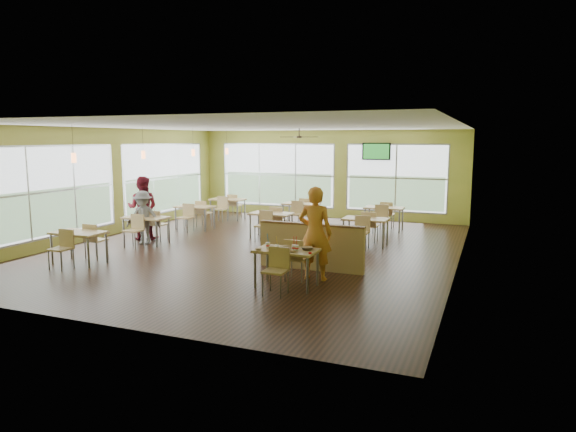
% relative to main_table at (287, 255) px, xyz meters
% --- Properties ---
extents(room, '(12.00, 12.04, 3.20)m').
position_rel_main_table_xyz_m(room, '(-2.00, 3.00, 0.97)').
color(room, black).
rests_on(room, ground).
extents(window_bays, '(9.24, 10.24, 2.38)m').
position_rel_main_table_xyz_m(window_bays, '(-4.65, 6.08, 0.85)').
color(window_bays, white).
rests_on(window_bays, room).
extents(main_table, '(1.22, 1.52, 0.87)m').
position_rel_main_table_xyz_m(main_table, '(0.00, 0.00, 0.00)').
color(main_table, tan).
rests_on(main_table, floor).
extents(half_wall_divider, '(2.40, 0.14, 1.04)m').
position_rel_main_table_xyz_m(half_wall_divider, '(0.00, 1.45, -0.11)').
color(half_wall_divider, tan).
rests_on(half_wall_divider, floor).
extents(dining_tables, '(6.92, 8.72, 0.87)m').
position_rel_main_table_xyz_m(dining_tables, '(-3.05, 4.71, -0.00)').
color(dining_tables, tan).
rests_on(dining_tables, floor).
extents(pendant_lights, '(0.11, 7.31, 0.86)m').
position_rel_main_table_xyz_m(pendant_lights, '(-5.20, 3.68, 1.82)').
color(pendant_lights, '#2D2119').
rests_on(pendant_lights, ceiling).
extents(ceiling_fan, '(1.25, 1.25, 0.29)m').
position_rel_main_table_xyz_m(ceiling_fan, '(-2.00, 6.00, 2.32)').
color(ceiling_fan, '#2D2119').
rests_on(ceiling_fan, ceiling).
extents(tv_backwall, '(1.00, 0.07, 0.60)m').
position_rel_main_table_xyz_m(tv_backwall, '(-0.20, 8.90, 1.82)').
color(tv_backwall, black).
rests_on(tv_backwall, wall_back).
extents(man_plaid, '(0.74, 0.52, 1.93)m').
position_rel_main_table_xyz_m(man_plaid, '(0.34, 0.72, 0.34)').
color(man_plaid, '#D84718').
rests_on(man_plaid, floor).
extents(patron_maroon, '(1.07, 0.95, 1.82)m').
position_rel_main_table_xyz_m(patron_maroon, '(-5.66, 2.96, 0.28)').
color(patron_maroon, maroon).
rests_on(patron_maroon, floor).
extents(patron_grey, '(1.07, 0.80, 1.47)m').
position_rel_main_table_xyz_m(patron_grey, '(-5.22, 2.42, 0.11)').
color(patron_grey, slate).
rests_on(patron_grey, floor).
extents(cup_blue, '(0.09, 0.09, 0.32)m').
position_rel_main_table_xyz_m(cup_blue, '(-0.37, -0.07, 0.19)').
color(cup_blue, white).
rests_on(cup_blue, main_table).
extents(cup_yellow, '(0.08, 0.08, 0.30)m').
position_rel_main_table_xyz_m(cup_yellow, '(-0.13, -0.18, 0.18)').
color(cup_yellow, white).
rests_on(cup_yellow, main_table).
extents(cup_red_near, '(0.08, 0.08, 0.30)m').
position_rel_main_table_xyz_m(cup_red_near, '(0.18, -0.05, 0.18)').
color(cup_red_near, white).
rests_on(cup_red_near, main_table).
extents(cup_red_far, '(0.09, 0.09, 0.31)m').
position_rel_main_table_xyz_m(cup_red_far, '(0.24, -0.07, 0.18)').
color(cup_red_far, white).
rests_on(cup_red_far, main_table).
extents(food_basket, '(0.23, 0.23, 0.05)m').
position_rel_main_table_xyz_m(food_basket, '(0.38, 0.12, 0.15)').
color(food_basket, black).
rests_on(food_basket, main_table).
extents(ketchup_cup, '(0.06, 0.06, 0.03)m').
position_rel_main_table_xyz_m(ketchup_cup, '(0.55, -0.19, 0.13)').
color(ketchup_cup, '#B30301').
rests_on(ketchup_cup, main_table).
extents(wrapper_left, '(0.17, 0.16, 0.04)m').
position_rel_main_table_xyz_m(wrapper_left, '(-0.49, -0.24, 0.14)').
color(wrapper_left, olive).
rests_on(wrapper_left, main_table).
extents(wrapper_mid, '(0.27, 0.26, 0.05)m').
position_rel_main_table_xyz_m(wrapper_mid, '(-0.07, 0.11, 0.15)').
color(wrapper_mid, olive).
rests_on(wrapper_mid, main_table).
extents(wrapper_right, '(0.18, 0.17, 0.04)m').
position_rel_main_table_xyz_m(wrapper_right, '(0.19, -0.19, 0.14)').
color(wrapper_right, olive).
rests_on(wrapper_right, main_table).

